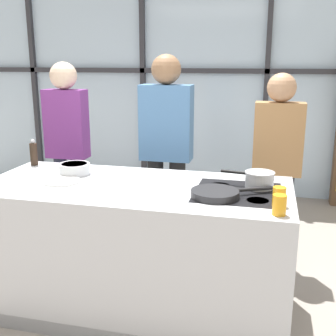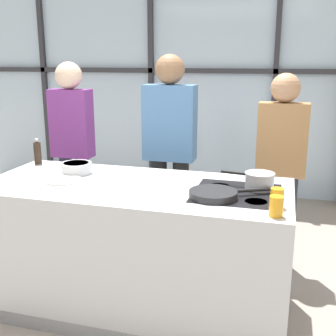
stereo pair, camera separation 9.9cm
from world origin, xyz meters
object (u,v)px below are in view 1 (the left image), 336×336
(spectator_center_left, at_px, (166,145))
(juice_glass_far, at_px, (279,197))
(saucepan, at_px, (259,179))
(pepper_grinder, at_px, (34,153))
(mixing_bowl, at_px, (74,168))
(white_plate, at_px, (62,181))
(spectator_far_left, at_px, (67,141))
(juice_glass_near, at_px, (279,205))
(frying_pan, at_px, (216,193))
(spectator_center_right, at_px, (277,159))

(spectator_center_left, xyz_separation_m, juice_glass_far, (0.90, -1.06, -0.04))
(saucepan, relative_size, pepper_grinder, 1.69)
(spectator_center_left, relative_size, juice_glass_far, 15.73)
(mixing_bowl, bearing_deg, white_plate, -87.74)
(white_plate, xyz_separation_m, juice_glass_far, (1.39, -0.14, 0.05))
(spectator_far_left, xyz_separation_m, saucepan, (1.69, -0.74, -0.03))
(saucepan, height_order, juice_glass_far, juice_glass_far)
(spectator_far_left, height_order, pepper_grinder, spectator_far_left)
(juice_glass_near, height_order, juice_glass_far, same)
(spectator_center_left, relative_size, frying_pan, 3.60)
(spectator_far_left, height_order, juice_glass_near, spectator_far_left)
(saucepan, bearing_deg, spectator_center_right, 80.89)
(spectator_far_left, xyz_separation_m, pepper_grinder, (-0.01, -0.54, 0.01))
(frying_pan, xyz_separation_m, white_plate, (-1.03, 0.06, -0.02))
(saucepan, distance_m, pepper_grinder, 1.71)
(spectator_center_right, bearing_deg, pepper_grinder, 16.54)
(juice_glass_near, distance_m, juice_glass_far, 0.14)
(spectator_far_left, relative_size, saucepan, 4.83)
(saucepan, distance_m, mixing_bowl, 1.28)
(saucepan, xyz_separation_m, white_plate, (-1.27, -0.18, -0.05))
(spectator_center_right, bearing_deg, mixing_bowl, 26.92)
(mixing_bowl, bearing_deg, spectator_center_right, 26.92)
(white_plate, xyz_separation_m, pepper_grinder, (-0.43, 0.38, 0.08))
(spectator_center_right, distance_m, pepper_grinder, 1.89)
(spectator_center_left, height_order, frying_pan, spectator_center_left)
(spectator_center_left, height_order, pepper_grinder, spectator_center_left)
(spectator_center_left, bearing_deg, white_plate, 62.07)
(frying_pan, height_order, juice_glass_far, juice_glass_far)
(juice_glass_near, bearing_deg, saucepan, 104.29)
(spectator_center_right, bearing_deg, juice_glass_near, 90.01)
(mixing_bowl, height_order, pepper_grinder, pepper_grinder)
(spectator_far_left, xyz_separation_m, spectator_center_left, (0.90, -0.00, 0.01))
(spectator_center_right, height_order, frying_pan, spectator_center_right)
(mixing_bowl, distance_m, juice_glass_far, 1.44)
(spectator_far_left, distance_m, mixing_bowl, 0.82)
(white_plate, height_order, pepper_grinder, pepper_grinder)
(saucepan, distance_m, juice_glass_far, 0.34)
(spectator_center_left, bearing_deg, spectator_center_right, 180.00)
(juice_glass_far, bearing_deg, saucepan, 110.05)
(white_plate, bearing_deg, saucepan, 8.16)
(saucepan, bearing_deg, spectator_center_left, 136.86)
(saucepan, bearing_deg, juice_glass_far, -69.95)
(frying_pan, bearing_deg, white_plate, 176.40)
(spectator_center_left, bearing_deg, mixing_bowl, 55.12)
(spectator_far_left, height_order, spectator_center_right, spectator_far_left)
(saucepan, xyz_separation_m, juice_glass_near, (0.12, -0.46, -0.00))
(mixing_bowl, xyz_separation_m, pepper_grinder, (-0.42, 0.17, 0.05))
(spectator_far_left, bearing_deg, juice_glass_near, 146.41)
(spectator_center_right, relative_size, juice_glass_far, 14.46)
(pepper_grinder, relative_size, juice_glass_far, 1.86)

